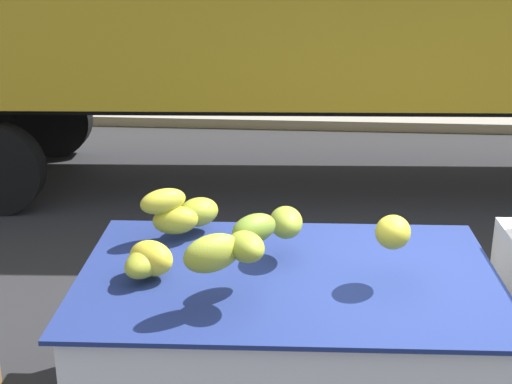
% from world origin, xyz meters
% --- Properties ---
extents(curb_strip, '(80.00, 0.80, 0.16)m').
position_xyz_m(curb_strip, '(0.00, 7.92, 0.08)').
color(curb_strip, gray).
rests_on(curb_strip, ground).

